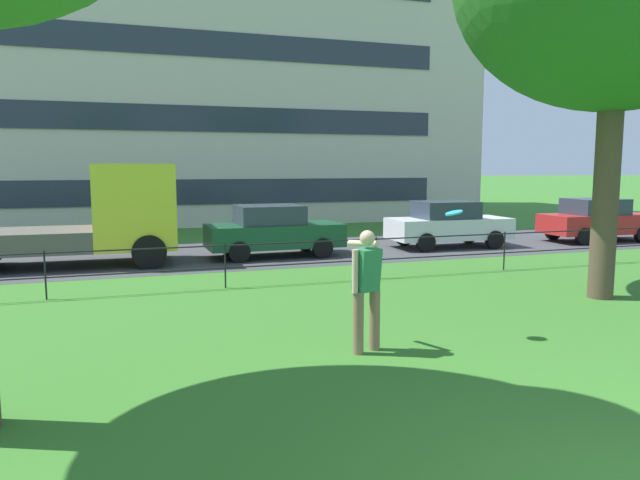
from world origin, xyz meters
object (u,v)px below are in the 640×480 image
Objects in this scene: car_white_left at (448,224)px; car_red_far_left at (597,220)px; flatbed_truck_far_right at (78,221)px; person_thrower at (366,286)px; frisbee at (454,213)px; apartment_building_background at (73,31)px; car_dark_green_center at (273,231)px.

car_red_far_left is at bearing -2.70° from car_white_left.
flatbed_truck_far_right is 1.81× the size of car_red_far_left.
person_thrower is 10.42m from flatbed_truck_far_right.
frisbee is at bearing 9.83° from person_thrower.
car_dark_green_center is at bearing -69.93° from apartment_building_background.
flatbed_truck_far_right is at bearing 123.13° from frisbee.
apartment_building_background is (-18.26, 17.35, 8.90)m from car_red_far_left.
frisbee is 0.07× the size of car_white_left.
flatbed_truck_far_right reaches higher than car_white_left.
flatbed_truck_far_right is at bearing -86.99° from apartment_building_background.
frisbee reaches higher than person_thrower.
flatbed_truck_far_right is at bearing 179.36° from car_red_far_left.
car_dark_green_center is 0.99× the size of car_red_far_left.
person_thrower is at bearing -78.72° from apartment_building_background.
car_dark_green_center is 0.10× the size of apartment_building_background.
person_thrower is at bearing -170.17° from frisbee.
car_red_far_left is at bearing -0.64° from flatbed_truck_far_right.
car_white_left is (6.02, 0.15, 0.00)m from car_dark_green_center.
car_white_left is at bearing -54.21° from apartment_building_background.
apartment_building_background is (-5.31, 26.60, 8.71)m from person_thrower.
frisbee is 9.20m from car_dark_green_center.
car_white_left is (11.41, 0.09, -0.44)m from flatbed_truck_far_right.
car_dark_green_center is at bearing 179.37° from car_red_far_left.
frisbee is 28.28m from apartment_building_background.
car_red_far_left is (11.37, 8.98, -1.19)m from frisbee.
person_thrower is 0.05× the size of apartment_building_background.
apartment_building_background reaches higher than frisbee.
person_thrower is 0.24× the size of flatbed_truck_far_right.
car_white_left is at bearing 59.64° from frisbee.
car_red_far_left is at bearing -0.63° from car_dark_green_center.
car_dark_green_center is 6.02m from car_white_left.
person_thrower is 15.92m from car_red_far_left.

